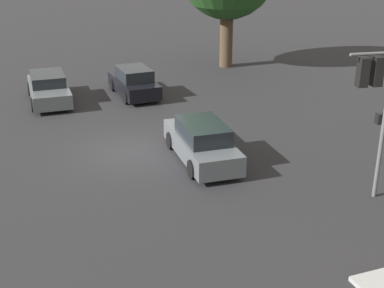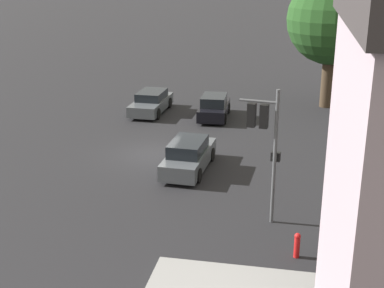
# 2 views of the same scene
# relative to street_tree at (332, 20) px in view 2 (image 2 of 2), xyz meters

# --- Properties ---
(ground_plane) EXTENTS (300.00, 300.00, 0.00)m
(ground_plane) POSITION_rel_street_tree_xyz_m (11.78, -9.33, -5.98)
(ground_plane) COLOR black
(street_tree) EXTENTS (6.05, 6.05, 9.05)m
(street_tree) POSITION_rel_street_tree_xyz_m (0.00, 0.00, 0.00)
(street_tree) COLOR #423323
(street_tree) RESTS_ON ground_plane
(traffic_signal) EXTENTS (0.53, 1.63, 5.31)m
(traffic_signal) POSITION_rel_street_tree_xyz_m (18.32, -3.21, -2.31)
(traffic_signal) COLOR #515456
(traffic_signal) RESTS_ON ground_plane
(crossing_car_0) EXTENTS (4.27, 1.97, 1.53)m
(crossing_car_0) POSITION_rel_street_tree_xyz_m (4.33, -7.24, -5.27)
(crossing_car_0) COLOR black
(crossing_car_0) RESTS_ON ground_plane
(crossing_car_1) EXTENTS (4.80, 2.03, 1.57)m
(crossing_car_1) POSITION_rel_street_tree_xyz_m (13.65, -7.05, -5.24)
(crossing_car_1) COLOR #4C5156
(crossing_car_1) RESTS_ON ground_plane
(crossing_car_2) EXTENTS (4.78, 2.07, 1.44)m
(crossing_car_2) POSITION_rel_street_tree_xyz_m (3.79, -11.61, -5.29)
(crossing_car_2) COLOR #4C5156
(crossing_car_2) RESTS_ON ground_plane
(fire_hydrant) EXTENTS (0.22, 0.22, 0.92)m
(fire_hydrant) POSITION_rel_street_tree_xyz_m (20.94, -1.79, -5.49)
(fire_hydrant) COLOR red
(fire_hydrant) RESTS_ON ground_plane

